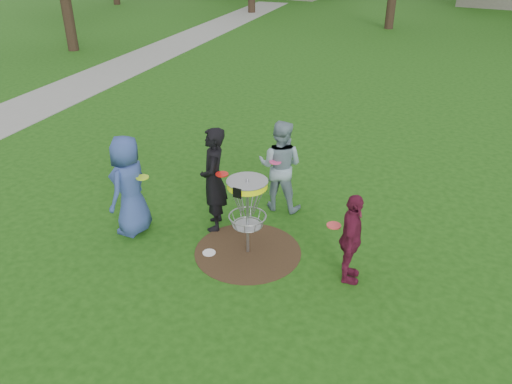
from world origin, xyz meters
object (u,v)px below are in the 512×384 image
at_px(player_black, 214,180).
at_px(player_maroon, 351,239).
at_px(disc_golf_basket, 247,199).
at_px(player_grey, 280,166).
at_px(player_blue, 129,186).

bearing_deg(player_black, player_maroon, 54.48).
relative_size(player_black, disc_golf_basket, 1.38).
xyz_separation_m(player_grey, player_maroon, (1.88, -1.55, -0.15)).
xyz_separation_m(player_blue, player_black, (1.22, 0.79, 0.05)).
relative_size(player_black, player_grey, 1.07).
relative_size(player_black, player_maroon, 1.29).
distance_m(player_black, disc_golf_basket, 1.02).
xyz_separation_m(player_black, player_grey, (0.74, 1.17, -0.06)).
xyz_separation_m(player_blue, disc_golf_basket, (2.13, 0.34, 0.11)).
relative_size(player_blue, player_grey, 1.02).
bearing_deg(player_maroon, player_black, 67.70).
distance_m(player_blue, player_maroon, 3.87).
distance_m(player_black, player_maroon, 2.66).
xyz_separation_m(player_black, player_maroon, (2.62, -0.38, -0.22)).
height_order(player_black, player_maroon, player_black).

